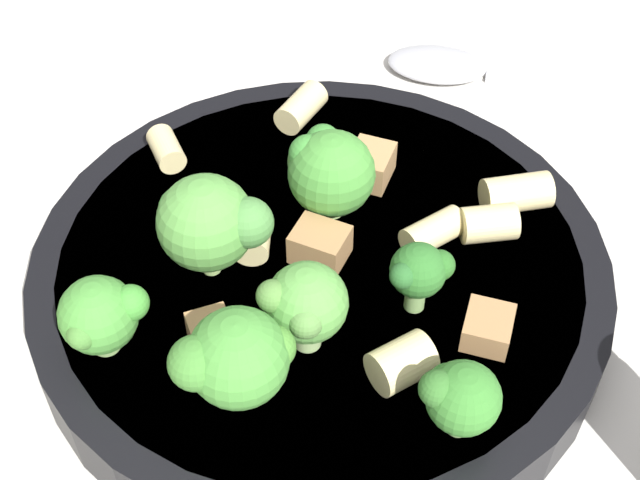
# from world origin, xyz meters

# --- Properties ---
(ground_plane) EXTENTS (2.00, 2.00, 0.00)m
(ground_plane) POSITION_xyz_m (0.00, 0.00, 0.00)
(ground_plane) COLOR beige
(pasta_bowl) EXTENTS (0.25, 0.25, 0.03)m
(pasta_bowl) POSITION_xyz_m (0.00, 0.00, 0.02)
(pasta_bowl) COLOR black
(pasta_bowl) RESTS_ON ground_plane
(broccoli_floret_0) EXTENTS (0.02, 0.03, 0.03)m
(broccoli_floret_0) POSITION_xyz_m (0.03, 0.03, 0.05)
(broccoli_floret_0) COLOR #84AD60
(broccoli_floret_0) RESTS_ON pasta_bowl
(broccoli_floret_1) EXTENTS (0.04, 0.04, 0.04)m
(broccoli_floret_1) POSITION_xyz_m (-0.03, 0.01, 0.05)
(broccoli_floret_1) COLOR #93B766
(broccoli_floret_1) RESTS_ON pasta_bowl
(broccoli_floret_2) EXTENTS (0.03, 0.03, 0.03)m
(broccoli_floret_2) POSITION_xyz_m (0.03, -0.09, 0.05)
(broccoli_floret_2) COLOR #84AD60
(broccoli_floret_2) RESTS_ON pasta_bowl
(broccoli_floret_3) EXTENTS (0.03, 0.03, 0.04)m
(broccoli_floret_3) POSITION_xyz_m (0.04, -0.01, 0.05)
(broccoli_floret_3) COLOR #9EC175
(broccoli_floret_3) RESTS_ON pasta_bowl
(broccoli_floret_4) EXTENTS (0.03, 0.03, 0.03)m
(broccoli_floret_4) POSITION_xyz_m (0.09, 0.03, 0.05)
(broccoli_floret_4) COLOR #84AD60
(broccoli_floret_4) RESTS_ON pasta_bowl
(broccoli_floret_5) EXTENTS (0.04, 0.05, 0.04)m
(broccoli_floret_5) POSITION_xyz_m (0.07, -0.04, 0.05)
(broccoli_floret_5) COLOR #84AD60
(broccoli_floret_5) RESTS_ON pasta_bowl
(broccoli_floret_6) EXTENTS (0.04, 0.05, 0.05)m
(broccoli_floret_6) POSITION_xyz_m (0.00, -0.04, 0.06)
(broccoli_floret_6) COLOR #93B766
(broccoli_floret_6) RESTS_ON pasta_bowl
(rigatoni_0) EXTENTS (0.02, 0.03, 0.02)m
(rigatoni_0) POSITION_xyz_m (-0.02, 0.09, 0.04)
(rigatoni_0) COLOR beige
(rigatoni_0) RESTS_ON pasta_bowl
(rigatoni_1) EXTENTS (0.02, 0.02, 0.01)m
(rigatoni_1) POSITION_xyz_m (-0.07, -0.06, 0.03)
(rigatoni_1) COLOR beige
(rigatoni_1) RESTS_ON pasta_bowl
(rigatoni_2) EXTENTS (0.03, 0.03, 0.01)m
(rigatoni_2) POSITION_xyz_m (-0.09, 0.01, 0.04)
(rigatoni_2) COLOR beige
(rigatoni_2) RESTS_ON pasta_bowl
(rigatoni_3) EXTENTS (0.03, 0.03, 0.02)m
(rigatoni_3) POSITION_xyz_m (0.07, 0.02, 0.04)
(rigatoni_3) COLOR beige
(rigatoni_3) RESTS_ON pasta_bowl
(rigatoni_4) EXTENTS (0.02, 0.02, 0.02)m
(rigatoni_4) POSITION_xyz_m (-0.01, -0.03, 0.04)
(rigatoni_4) COLOR beige
(rigatoni_4) RESTS_ON pasta_bowl
(rigatoni_5) EXTENTS (0.02, 0.02, 0.02)m
(rigatoni_5) POSITION_xyz_m (0.00, 0.07, 0.04)
(rigatoni_5) COLOR beige
(rigatoni_5) RESTS_ON pasta_bowl
(rigatoni_6) EXTENTS (0.02, 0.03, 0.01)m
(rigatoni_6) POSITION_xyz_m (-0.00, 0.05, 0.03)
(rigatoni_6) COLOR beige
(rigatoni_6) RESTS_ON pasta_bowl
(chicken_chunk_0) EXTENTS (0.03, 0.03, 0.01)m
(chicken_chunk_0) POSITION_xyz_m (0.05, 0.06, 0.03)
(chicken_chunk_0) COLOR #A87A4C
(chicken_chunk_0) RESTS_ON pasta_bowl
(chicken_chunk_1) EXTENTS (0.02, 0.02, 0.01)m
(chicken_chunk_1) POSITION_xyz_m (0.04, -0.05, 0.03)
(chicken_chunk_1) COLOR #A87A4C
(chicken_chunk_1) RESTS_ON pasta_bowl
(chicken_chunk_2) EXTENTS (0.03, 0.03, 0.02)m
(chicken_chunk_2) POSITION_xyz_m (-0.05, 0.03, 0.04)
(chicken_chunk_2) COLOR tan
(chicken_chunk_2) RESTS_ON pasta_bowl
(chicken_chunk_3) EXTENTS (0.03, 0.03, 0.01)m
(chicken_chunk_3) POSITION_xyz_m (0.00, 0.00, 0.04)
(chicken_chunk_3) COLOR #A87A4C
(chicken_chunk_3) RESTS_ON pasta_bowl
(spoon) EXTENTS (0.08, 0.17, 0.01)m
(spoon) POSITION_xyz_m (-0.15, 0.12, 0.00)
(spoon) COLOR #B2B2B7
(spoon) RESTS_ON ground_plane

